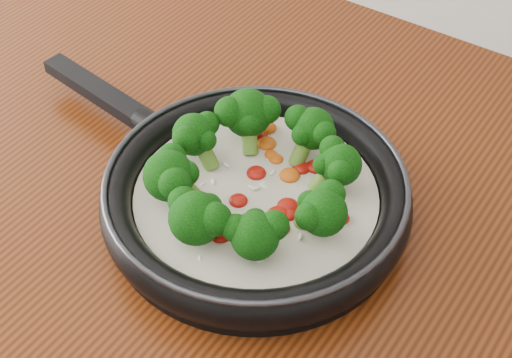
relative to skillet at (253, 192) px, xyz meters
The scene contains 1 object.
skillet is the anchor object (origin of this frame).
Camera 1 is at (0.20, 0.67, 1.44)m, focal length 53.44 mm.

